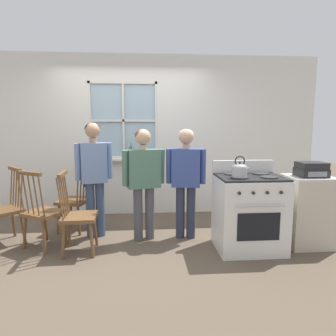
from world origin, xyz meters
TOP-DOWN VIEW (x-y plane):
  - ground_plane at (0.00, 0.00)m, footprint 16.00×16.00m
  - wall_back at (0.01, 1.40)m, footprint 6.40×0.16m
  - chair_by_window at (-0.79, 0.58)m, footprint 0.51×0.52m
  - chair_near_wall at (-1.59, 0.16)m, footprint 0.58×0.58m
  - chair_center_cluster at (-0.60, -0.20)m, footprint 0.42×0.44m
  - chair_near_stove at (-1.07, -0.02)m, footprint 0.57×0.56m
  - person_elderly_left at (-0.47, 0.32)m, footprint 0.50×0.28m
  - person_teen_center at (0.20, 0.16)m, footprint 0.58×0.32m
  - person_adult_right at (0.77, 0.17)m, footprint 0.54×0.27m
  - stove at (1.50, -0.27)m, footprint 0.80×0.68m
  - kettle at (1.32, -0.40)m, footprint 0.21×0.17m
  - potted_plant at (-0.02, 1.31)m, footprint 0.15×0.15m
  - handbag at (-0.57, 0.51)m, footprint 0.23×0.24m
  - side_counter at (2.30, -0.19)m, footprint 0.55×0.50m
  - stereo at (2.30, -0.21)m, footprint 0.34×0.29m

SIDE VIEW (x-z plane):
  - ground_plane at x=0.00m, z-range 0.00..0.00m
  - chair_by_window at x=-0.79m, z-range -0.05..0.94m
  - chair_near_wall at x=-1.59m, z-range -0.05..0.94m
  - chair_center_cluster at x=-0.60m, z-range -0.05..0.94m
  - chair_near_stove at x=-1.07m, z-range -0.05..0.94m
  - side_counter at x=2.30m, z-range 0.00..0.90m
  - stove at x=1.50m, z-range -0.07..1.01m
  - handbag at x=-0.57m, z-range 0.67..0.97m
  - person_adult_right at x=0.77m, z-range 0.15..1.64m
  - person_teen_center at x=0.20m, z-range 0.16..1.65m
  - person_elderly_left at x=-0.47m, z-range 0.16..1.73m
  - stereo at x=2.30m, z-range 0.90..1.08m
  - kettle at x=1.32m, z-range 0.90..1.15m
  - potted_plant at x=-0.02m, z-range 0.90..1.20m
  - wall_back at x=0.01m, z-range -0.02..2.68m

